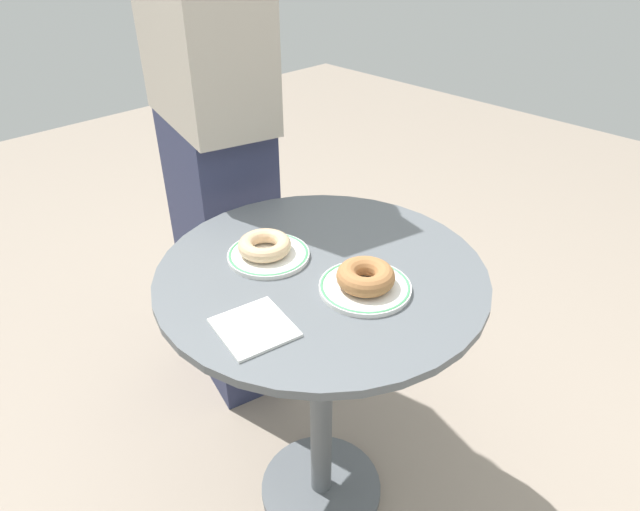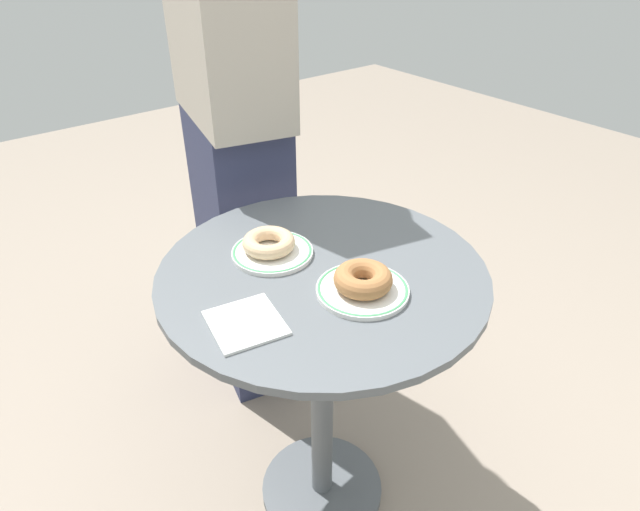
# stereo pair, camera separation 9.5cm
# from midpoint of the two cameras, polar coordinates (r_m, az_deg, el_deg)

# --- Properties ---
(ground_plane) EXTENTS (7.00, 7.00, 0.02)m
(ground_plane) POSITION_cam_midpoint_polar(r_m,az_deg,el_deg) (1.69, 1.94, -23.48)
(ground_plane) COLOR gray
(cafe_table) EXTENTS (0.69, 0.69, 0.75)m
(cafe_table) POSITION_cam_midpoint_polar(r_m,az_deg,el_deg) (1.27, 2.40, -9.66)
(cafe_table) COLOR #565B60
(cafe_table) RESTS_ON ground
(plate_left) EXTENTS (0.18, 0.18, 0.01)m
(plate_left) POSITION_cam_midpoint_polar(r_m,az_deg,el_deg) (1.18, -2.70, 0.31)
(plate_left) COLOR white
(plate_left) RESTS_ON cafe_table
(plate_right) EXTENTS (0.18, 0.18, 0.01)m
(plate_right) POSITION_cam_midpoint_polar(r_m,az_deg,el_deg) (1.07, 6.97, -3.62)
(plate_right) COLOR white
(plate_right) RESTS_ON cafe_table
(donut_glazed) EXTENTS (0.16, 0.16, 0.03)m
(donut_glazed) POSITION_cam_midpoint_polar(r_m,az_deg,el_deg) (1.17, -3.07, 1.31)
(donut_glazed) COLOR #E0B789
(donut_glazed) RESTS_ON plate_left
(donut_cinnamon) EXTENTS (0.16, 0.16, 0.04)m
(donut_cinnamon) POSITION_cam_midpoint_polar(r_m,az_deg,el_deg) (1.06, 7.06, -2.51)
(donut_cinnamon) COLOR #A36B3D
(donut_cinnamon) RESTS_ON plate_right
(paper_napkin) EXTENTS (0.15, 0.15, 0.01)m
(paper_napkin) POSITION_cam_midpoint_polar(r_m,az_deg,el_deg) (1.00, -5.04, -7.10)
(paper_napkin) COLOR white
(paper_napkin) RESTS_ON cafe_table
(person_figure) EXTENTS (0.47, 0.32, 1.69)m
(person_figure) POSITION_cam_midpoint_polar(r_m,az_deg,el_deg) (1.59, -7.10, 11.66)
(person_figure) COLOR #2D3351
(person_figure) RESTS_ON ground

